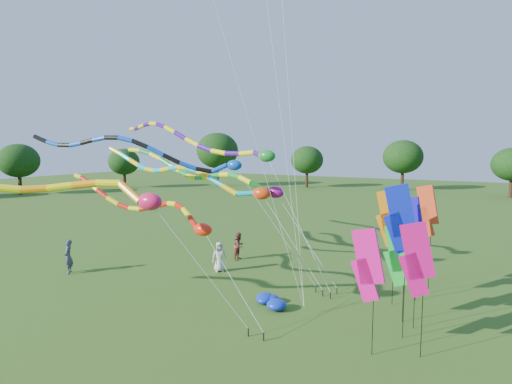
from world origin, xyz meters
The scene contains 20 objects.
ground centered at (0.00, 0.00, 0.00)m, with size 160.00×160.00×0.00m, color #295115.
tree_ring centered at (0.70, 7.10, 5.52)m, with size 115.62×115.73×9.42m.
tube_kite_red centered at (-4.01, 2.45, 4.12)m, with size 11.58×1.99×5.93m.
tube_kite_orange centered at (-6.14, -2.24, 5.65)m, with size 14.77×7.04×7.76m.
tube_kite_purple centered at (-6.28, 8.98, 7.14)m, with size 17.11×5.54×9.12m.
tube_kite_blue centered at (-5.44, 4.04, 6.48)m, with size 13.63×4.40×7.93m.
tube_kite_cyan centered at (-5.41, 7.23, 5.21)m, with size 15.10×2.22×7.28m.
tube_kite_green centered at (-4.44, 7.87, 5.21)m, with size 14.05×2.02×7.28m.
banner_pole_violet centered at (5.97, 7.90, 3.12)m, with size 1.15×0.33×4.38m.
banner_pole_red centered at (6.37, 9.39, 3.81)m, with size 1.11×0.50×5.08m.
banner_pole_green centered at (5.88, 5.17, 2.63)m, with size 1.16×0.15×3.89m.
banner_pole_orange centered at (5.16, 6.88, 3.77)m, with size 1.16×0.18×5.04m.
banner_pole_blue_b centered at (6.15, 3.67, 4.30)m, with size 1.13×0.44×5.57m.
banner_pole_blue_a centered at (6.37, 4.87, 3.74)m, with size 1.11×0.51×5.00m.
banner_pole_magenta_a centered at (5.47, 2.00, 2.98)m, with size 1.16×0.19×4.24m.
banner_pole_magenta_b centered at (6.91, 2.50, 3.22)m, with size 1.14×0.36×4.49m.
blue_nylon_heap centered at (0.89, 4.18, 0.22)m, with size 1.45×1.05×0.49m.
person_a centered at (-3.88, 7.44, 0.82)m, with size 0.80×0.52×1.63m, color beige.
person_b centered at (-10.82, 3.25, 0.92)m, with size 0.67×0.44×1.83m, color #3B3C53.
person_c centered at (-4.21, 10.10, 0.83)m, with size 0.80×0.63×1.65m, color brown.
Camera 1 is at (8.77, -11.64, 6.85)m, focal length 30.00 mm.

